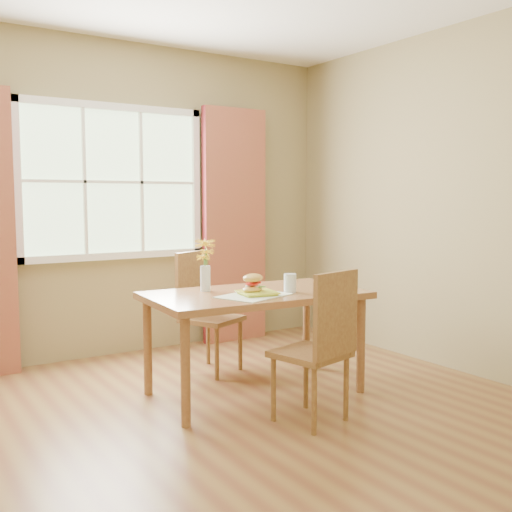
{
  "coord_description": "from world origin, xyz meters",
  "views": [
    {
      "loc": [
        -1.77,
        -3.1,
        1.37
      ],
      "look_at": [
        0.43,
        0.29,
        0.97
      ],
      "focal_mm": 42.0,
      "sensor_mm": 36.0,
      "label": 1
    }
  ],
  "objects": [
    {
      "name": "room",
      "position": [
        0.0,
        0.0,
        1.35
      ],
      "size": [
        4.24,
        3.84,
        2.74
      ],
      "color": "brown",
      "rests_on": "ground"
    },
    {
      "name": "window",
      "position": [
        0.0,
        1.87,
        1.5
      ],
      "size": [
        1.62,
        0.06,
        1.32
      ],
      "color": "#ABCD9B",
      "rests_on": "room"
    },
    {
      "name": "curtain_right",
      "position": [
        1.15,
        1.78,
        1.1
      ],
      "size": [
        0.65,
        0.08,
        2.2
      ],
      "primitive_type": "cube",
      "color": "maroon",
      "rests_on": "room"
    },
    {
      "name": "dining_table",
      "position": [
        0.45,
        0.34,
        0.64
      ],
      "size": [
        1.52,
        0.92,
        0.72
      ],
      "rotation": [
        0.0,
        0.0,
        -0.07
      ],
      "color": "brown",
      "rests_on": "room"
    },
    {
      "name": "chair_near",
      "position": [
        0.47,
        -0.36,
        0.52
      ],
      "size": [
        0.47,
        0.47,
        0.94
      ],
      "rotation": [
        0.0,
        0.0,
        0.23
      ],
      "color": "olive",
      "rests_on": "room"
    },
    {
      "name": "chair_far",
      "position": [
        0.42,
        1.03,
        0.52
      ],
      "size": [
        0.52,
        0.52,
        0.94
      ],
      "rotation": [
        0.0,
        0.0,
        0.43
      ],
      "color": "olive",
      "rests_on": "room"
    },
    {
      "name": "placemat",
      "position": [
        0.35,
        0.19,
        0.72
      ],
      "size": [
        0.53,
        0.46,
        0.01
      ],
      "primitive_type": "cube",
      "rotation": [
        0.0,
        0.0,
        0.33
      ],
      "color": "beige",
      "rests_on": "dining_table"
    },
    {
      "name": "plate",
      "position": [
        0.38,
        0.21,
        0.73
      ],
      "size": [
        0.27,
        0.27,
        0.01
      ],
      "primitive_type": "cube",
      "rotation": [
        0.0,
        0.0,
        -0.18
      ],
      "color": "#C5DB36",
      "rests_on": "placemat"
    },
    {
      "name": "croissant_sandwich",
      "position": [
        0.37,
        0.23,
        0.8
      ],
      "size": [
        0.2,
        0.17,
        0.13
      ],
      "rotation": [
        0.0,
        0.0,
        0.4
      ],
      "color": "gold",
      "rests_on": "plate"
    },
    {
      "name": "water_glass",
      "position": [
        0.64,
        0.19,
        0.78
      ],
      "size": [
        0.09,
        0.09,
        0.13
      ],
      "color": "silver",
      "rests_on": "dining_table"
    },
    {
      "name": "flower_vase",
      "position": [
        0.18,
        0.56,
        0.94
      ],
      "size": [
        0.15,
        0.15,
        0.36
      ],
      "color": "silver",
      "rests_on": "dining_table"
    }
  ]
}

